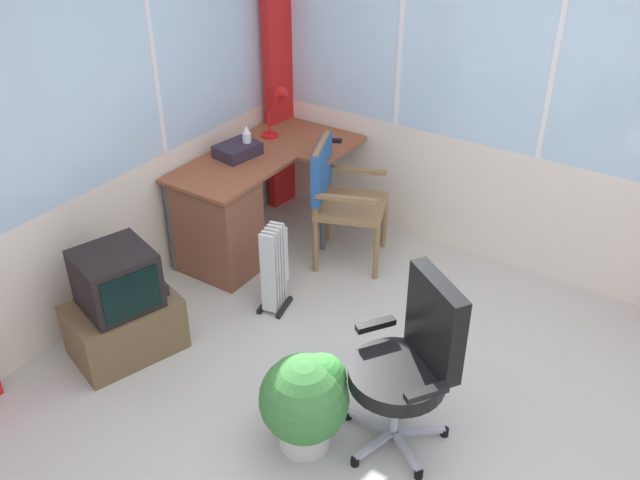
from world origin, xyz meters
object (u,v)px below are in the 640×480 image
Objects in this scene: tv_on_stand at (122,309)px; potted_plant at (306,399)px; desk_lamp at (280,104)px; wooden_armchair at (334,188)px; tv_remote at (332,140)px; paper_tray at (238,150)px; office_chair at (413,356)px; desk at (224,217)px; space_heater at (275,266)px; spray_bottle at (247,140)px.

potted_plant is at bearing -90.44° from tv_on_stand.
wooden_armchair is (-0.26, -0.65, -0.41)m from desk_lamp.
paper_tray is at bearing 123.70° from tv_remote.
wooden_armchair is 1.80m from office_chair.
office_chair is at bearing -79.37° from tv_on_stand.
desk is 2.30× the size of space_heater.
potted_plant is at bearing -126.82° from desk.
spray_bottle is at bearing -25.93° from paper_tray.
desk is 1.82m from potted_plant.
potted_plant is (-1.46, -1.51, -0.53)m from spray_bottle.
paper_tray is at bearing 154.07° from spray_bottle.
paper_tray is at bearing 7.77° from tv_on_stand.
spray_bottle is (-0.52, 0.40, 0.09)m from tv_remote.
desk is 6.61× the size of spray_bottle.
tv_remote is at bearing 29.26° from potted_plant.
office_chair is 1.32× the size of tv_on_stand.
spray_bottle is 1.02m from space_heater.
desk is 1.09m from tv_on_stand.
spray_bottle reaches higher than paper_tray.
spray_bottle reaches higher than space_heater.
desk is at bearing 68.26° from office_chair.
desk_lamp is at bearing 84.46° from tv_remote.
office_chair reaches higher than paper_tray.
office_chair is 1.82m from tv_on_stand.
wooden_armchair reaches higher than desk.
desk_lamp is 0.61× the size of space_heater.
office_chair is (-1.05, -1.96, -0.24)m from paper_tray.
spray_bottle is at bearing 122.43° from tv_remote.
office_chair is (-1.27, -1.27, -0.03)m from wooden_armchair.
spray_bottle is (0.37, 0.05, 0.44)m from desk.
wooden_armchair is (0.15, -0.65, -0.27)m from spray_bottle.
wooden_armchair reaches higher than tv_remote.
space_heater is (-0.99, -0.65, -0.68)m from desk_lamp.
paper_tray is 0.54× the size of potted_plant.
wooden_armchair is 1.66× the size of potted_plant.
potted_plant is (-0.34, 0.42, -0.24)m from office_chair.
office_chair is at bearing -50.65° from potted_plant.
spray_bottle reaches higher than desk.
desk is 0.50m from paper_tray.
office_chair reaches higher than space_heater.
tv_remote is at bearing -7.10° from tv_on_stand.
wooden_armchair reaches higher than paper_tray.
desk is at bearing 5.47° from tv_on_stand.
tv_remote is 0.69× the size of spray_bottle.
desk is at bearing 71.38° from space_heater.
wooden_armchair is 0.94× the size of office_chair.
desk is at bearing 138.73° from tv_remote.
spray_bottle is 2.25m from office_chair.
tv_remote is 0.27× the size of potted_plant.
wooden_armchair reaches higher than space_heater.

